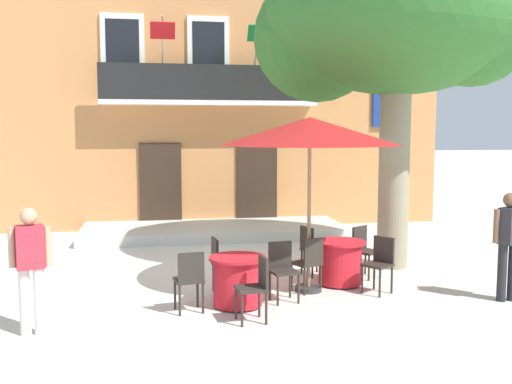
# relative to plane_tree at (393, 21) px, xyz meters

# --- Properties ---
(ground_plane) EXTENTS (120.00, 120.00, 0.00)m
(ground_plane) POSITION_rel_plane_tree_xyz_m (-2.77, 0.11, -4.66)
(ground_plane) COLOR silver
(building_facade) EXTENTS (13.00, 5.09, 7.50)m
(building_facade) POSITION_rel_plane_tree_xyz_m (-2.96, 7.10, -0.91)
(building_facade) COLOR #CC844C
(building_facade) RESTS_ON ground
(entrance_step_platform) EXTENTS (6.52, 2.36, 0.25)m
(entrance_step_platform) POSITION_rel_plane_tree_xyz_m (-2.97, 3.93, -4.53)
(entrance_step_platform) COLOR silver
(entrance_step_platform) RESTS_ON ground
(plane_tree) EXTENTS (5.08, 4.46, 6.28)m
(plane_tree) POSITION_rel_plane_tree_xyz_m (0.00, 0.00, 0.00)
(plane_tree) COLOR gray
(plane_tree) RESTS_ON ground
(cafe_table_near_tree) EXTENTS (0.86, 0.86, 0.76)m
(cafe_table_near_tree) POSITION_rel_plane_tree_xyz_m (-1.34, -1.15, -4.27)
(cafe_table_near_tree) COLOR red
(cafe_table_near_tree) RESTS_ON ground
(cafe_chair_near_tree_0) EXTENTS (0.55, 0.55, 0.91)m
(cafe_chair_near_tree_0) POSITION_rel_plane_tree_xyz_m (-0.74, -0.69, -4.13)
(cafe_chair_near_tree_0) COLOR #2D2823
(cafe_chair_near_tree_0) RESTS_ON ground
(cafe_chair_near_tree_1) EXTENTS (0.51, 0.51, 0.91)m
(cafe_chair_near_tree_1) POSITION_rel_plane_tree_xyz_m (-1.66, -0.47, -4.13)
(cafe_chair_near_tree_1) COLOR #2D2823
(cafe_chair_near_tree_1) RESTS_ON ground
(cafe_chair_near_tree_2) EXTENTS (0.53, 0.53, 0.91)m
(cafe_chair_near_tree_2) POSITION_rel_plane_tree_xyz_m (-1.99, -1.53, -4.13)
(cafe_chair_near_tree_2) COLOR #2D2823
(cafe_chair_near_tree_2) RESTS_ON ground
(cafe_chair_near_tree_3) EXTENTS (0.56, 0.56, 0.91)m
(cafe_chair_near_tree_3) POSITION_rel_plane_tree_xyz_m (-0.86, -1.73, -4.13)
(cafe_chair_near_tree_3) COLOR #2D2823
(cafe_chair_near_tree_3) RESTS_ON ground
(cafe_table_middle) EXTENTS (0.86, 0.86, 0.76)m
(cafe_table_middle) POSITION_rel_plane_tree_xyz_m (-3.25, -2.07, -4.27)
(cafe_table_middle) COLOR red
(cafe_table_middle) RESTS_ON ground
(cafe_chair_middle_0) EXTENTS (0.44, 0.44, 0.91)m
(cafe_chair_middle_0) POSITION_rel_plane_tree_xyz_m (-3.10, -2.81, -4.13)
(cafe_chair_middle_0) COLOR #2D2823
(cafe_chair_middle_0) RESTS_ON ground
(cafe_chair_middle_1) EXTENTS (0.46, 0.46, 0.91)m
(cafe_chair_middle_1) POSITION_rel_plane_tree_xyz_m (-2.52, -1.88, -4.13)
(cafe_chair_middle_1) COLOR #2D2823
(cafe_chair_middle_1) RESTS_ON ground
(cafe_chair_middle_2) EXTENTS (0.44, 0.44, 0.91)m
(cafe_chair_middle_2) POSITION_rel_plane_tree_xyz_m (-3.41, -1.34, -4.13)
(cafe_chair_middle_2) COLOR #2D2823
(cafe_chair_middle_2) RESTS_ON ground
(cafe_chair_middle_3) EXTENTS (0.46, 0.46, 0.91)m
(cafe_chair_middle_3) POSITION_rel_plane_tree_xyz_m (-3.97, -2.27, -4.13)
(cafe_chair_middle_3) COLOR #2D2823
(cafe_chair_middle_3) RESTS_ON ground
(cafe_umbrella) EXTENTS (2.90, 2.90, 2.85)m
(cafe_umbrella) POSITION_rel_plane_tree_xyz_m (-1.98, -1.44, -2.05)
(cafe_umbrella) COLOR #997A56
(cafe_umbrella) RESTS_ON ground
(pedestrian_near_entrance) EXTENTS (0.53, 0.30, 1.67)m
(pedestrian_near_entrance) POSITION_rel_plane_tree_xyz_m (-6.04, -2.83, -3.72)
(pedestrian_near_entrance) COLOR silver
(pedestrian_near_entrance) RESTS_ON ground
(pedestrian_mid_plaza) EXTENTS (0.53, 0.36, 1.69)m
(pedestrian_mid_plaza) POSITION_rel_plane_tree_xyz_m (0.91, -2.52, -3.70)
(pedestrian_mid_plaza) COLOR #232328
(pedestrian_mid_plaza) RESTS_ON ground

